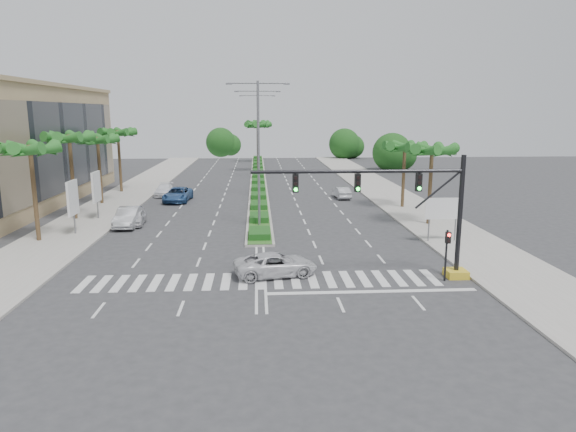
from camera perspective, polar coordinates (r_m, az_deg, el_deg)
name	(u,v)px	position (r m, az deg, el deg)	size (l,w,h in m)	color
ground	(261,281)	(29.85, -3.04, -7.21)	(160.00, 160.00, 0.00)	#333335
footpath_right	(415,211)	(51.54, 13.92, 0.56)	(6.00, 120.00, 0.15)	gray
footpath_left	(97,215)	(51.46, -20.41, 0.15)	(6.00, 120.00, 0.15)	gray
median	(258,179)	(73.89, -3.33, 4.14)	(2.20, 75.00, 0.20)	gray
median_grass	(258,178)	(73.87, -3.33, 4.23)	(1.80, 75.00, 0.04)	#30521C
building	(3,147)	(60.23, -29.10, 6.68)	(12.00, 36.00, 12.00)	tan
signal_gantry	(422,220)	(30.42, 14.63, -0.46)	(12.60, 1.20, 7.20)	gold
pedestrian_signal	(447,247)	(30.56, 17.25, -3.28)	(0.28, 0.36, 3.00)	black
direction_sign	(443,210)	(39.39, 16.86, 0.60)	(2.70, 0.11, 3.40)	slate
billboard_near	(73,198)	(43.27, -22.81, 1.82)	(0.18, 2.10, 4.35)	slate
billboard_far	(96,187)	(48.91, -20.53, 3.02)	(0.18, 2.10, 4.35)	slate
palm_left_near	(30,152)	(41.73, -26.71, 6.34)	(4.57, 4.68, 7.55)	brown
palm_left_mid	(69,141)	(49.15, -23.12, 7.69)	(4.57, 4.68, 7.95)	brown
palm_left_far	(98,142)	(56.77, -20.40, 7.70)	(4.57, 4.68, 7.35)	brown
palm_left_end	(118,135)	(64.45, -18.37, 8.55)	(4.57, 4.68, 7.75)	brown
palm_right_near	(432,153)	(44.86, 15.70, 6.79)	(4.57, 4.68, 7.05)	brown
palm_right_far	(405,149)	(52.49, 12.85, 7.24)	(4.57, 4.68, 6.75)	brown
palm_median_a	(257,127)	(83.31, -3.41, 9.85)	(4.57, 4.68, 8.05)	brown
palm_median_b	(257,125)	(98.31, -3.43, 10.10)	(4.57, 4.68, 8.05)	brown
streetlight_near	(258,146)	(42.37, -3.30, 7.76)	(5.10, 0.25, 12.00)	slate
streetlight_mid	(258,137)	(58.34, -3.36, 8.78)	(5.10, 0.25, 12.00)	slate
streetlight_far	(258,131)	(74.33, -3.39, 9.37)	(5.10, 0.25, 12.00)	slate
car_parked_a	(135,218)	(45.93, -16.59, -0.18)	(1.51, 3.76, 1.28)	silver
car_parked_b	(129,217)	(45.58, -17.30, -0.10)	(1.71, 4.90, 1.61)	silver
car_parked_c	(178,195)	(56.86, -12.15, 2.35)	(2.53, 5.49, 1.53)	#2D548B
car_parked_d	(164,190)	(61.22, -13.59, 2.82)	(1.83, 4.51, 1.31)	white
car_crossing	(276,265)	(30.54, -1.38, -5.41)	(2.27, 4.93, 1.37)	silver
car_right	(342,192)	(58.06, 5.98, 2.62)	(1.37, 3.94, 1.30)	silver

